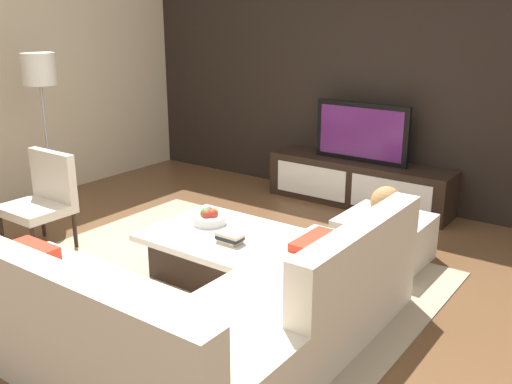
{
  "coord_description": "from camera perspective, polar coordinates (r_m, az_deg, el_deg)",
  "views": [
    {
      "loc": [
        2.64,
        -3.15,
        2.05
      ],
      "look_at": [
        -0.13,
        0.65,
        0.57
      ],
      "focal_mm": 39.99,
      "sensor_mm": 36.0,
      "label": 1
    }
  ],
  "objects": [
    {
      "name": "television",
      "position": [
        6.27,
        10.49,
        5.88
      ],
      "size": [
        1.07,
        0.06,
        0.64
      ],
      "color": "black",
      "rests_on": "media_console"
    },
    {
      "name": "area_rug",
      "position": [
        4.65,
        -4.46,
        -8.65
      ],
      "size": [
        3.31,
        2.66,
        0.01
      ],
      "primitive_type": "cube",
      "color": "tan",
      "rests_on": "ground"
    },
    {
      "name": "fruit_bowl",
      "position": [
        4.73,
        -4.68,
        -2.54
      ],
      "size": [
        0.28,
        0.28,
        0.14
      ],
      "color": "silver",
      "rests_on": "coffee_table"
    },
    {
      "name": "coffee_table",
      "position": [
        4.64,
        -3.71,
        -6.04
      ],
      "size": [
        1.07,
        0.93,
        0.38
      ],
      "color": "black",
      "rests_on": "ground"
    },
    {
      "name": "decorative_ball",
      "position": [
        4.89,
        12.92,
        -1.0
      ],
      "size": [
        0.27,
        0.27,
        0.27
      ],
      "primitive_type": "sphere",
      "color": "#AD8451",
      "rests_on": "ottoman"
    },
    {
      "name": "accent_chair_near",
      "position": [
        5.45,
        -20.46,
        -0.26
      ],
      "size": [
        0.57,
        0.5,
        0.87
      ],
      "rotation": [
        0.0,
        0.0,
        0.0
      ],
      "color": "black",
      "rests_on": "ground"
    },
    {
      "name": "feature_wall_back",
      "position": [
        6.45,
        11.98,
        11.34
      ],
      "size": [
        6.4,
        0.12,
        2.8
      ],
      "primitive_type": "cube",
      "color": "black",
      "rests_on": "ground"
    },
    {
      "name": "sectional_couch",
      "position": [
        3.6,
        -6.32,
        -12.05
      ],
      "size": [
        2.27,
        2.33,
        0.82
      ],
      "color": "beige",
      "rests_on": "ground"
    },
    {
      "name": "media_console",
      "position": [
        6.4,
        10.21,
        0.88
      ],
      "size": [
        2.06,
        0.48,
        0.5
      ],
      "color": "black",
      "rests_on": "ground"
    },
    {
      "name": "ottoman",
      "position": [
        5.01,
        12.66,
        -4.64
      ],
      "size": [
        0.7,
        0.7,
        0.4
      ],
      "primitive_type": "cube",
      "color": "beige",
      "rests_on": "ground"
    },
    {
      "name": "floor_lamp",
      "position": [
        6.28,
        -20.81,
        10.58
      ],
      "size": [
        0.34,
        0.34,
        1.67
      ],
      "color": "#A5A5AA",
      "rests_on": "ground"
    },
    {
      "name": "ground_plane",
      "position": [
        4.6,
        -3.49,
        -9.04
      ],
      "size": [
        14.0,
        14.0,
        0.0
      ],
      "primitive_type": "plane",
      "color": "brown"
    },
    {
      "name": "book_stack",
      "position": [
        4.34,
        -2.62,
        -4.58
      ],
      "size": [
        0.21,
        0.13,
        0.08
      ],
      "color": "#CCB78C",
      "rests_on": "coffee_table"
    }
  ]
}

